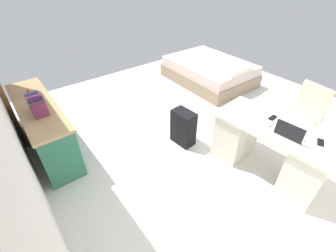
% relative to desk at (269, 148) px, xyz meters
% --- Properties ---
extents(ground_plane, '(6.04, 6.04, 0.00)m').
position_rel_desk_xyz_m(ground_plane, '(1.20, 0.05, -0.39)').
color(ground_plane, silver).
extents(desk, '(1.49, 0.79, 0.74)m').
position_rel_desk_xyz_m(desk, '(0.00, 0.00, 0.00)').
color(desk, silver).
rests_on(desk, ground_plane).
extents(office_chair, '(0.52, 0.52, 0.94)m').
position_rel_desk_xyz_m(office_chair, '(0.06, -0.91, 0.03)').
color(office_chair, black).
rests_on(office_chair, ground_plane).
extents(credenza, '(1.80, 0.48, 0.78)m').
position_rel_desk_xyz_m(credenza, '(2.28, 2.19, 0.00)').
color(credenza, '#2D7056').
rests_on(credenza, ground_plane).
extents(bed, '(1.92, 1.43, 0.58)m').
position_rel_desk_xyz_m(bed, '(2.42, -1.43, -0.14)').
color(bed, gray).
rests_on(bed, ground_plane).
extents(suitcase_black, '(0.38, 0.25, 0.56)m').
position_rel_desk_xyz_m(suitcase_black, '(1.13, 0.50, -0.10)').
color(suitcase_black, black).
rests_on(suitcase_black, ground_plane).
extents(laptop, '(0.33, 0.25, 0.21)m').
position_rel_desk_xyz_m(laptop, '(-0.20, 0.07, 0.40)').
color(laptop, silver).
rests_on(laptop, desk).
extents(computer_mouse, '(0.07, 0.11, 0.03)m').
position_rel_desk_xyz_m(computer_mouse, '(0.07, 0.05, 0.37)').
color(computer_mouse, white).
rests_on(computer_mouse, desk).
extents(cell_phone_near_laptop, '(0.12, 0.15, 0.01)m').
position_rel_desk_xyz_m(cell_phone_near_laptop, '(-0.47, -0.11, 0.36)').
color(cell_phone_near_laptop, black).
rests_on(cell_phone_near_laptop, desk).
extents(cell_phone_by_mouse, '(0.08, 0.14, 0.01)m').
position_rel_desk_xyz_m(cell_phone_by_mouse, '(0.13, -0.12, 0.36)').
color(cell_phone_by_mouse, black).
rests_on(cell_phone_by_mouse, desk).
extents(book_row, '(0.32, 0.17, 0.24)m').
position_rel_desk_xyz_m(book_row, '(2.03, 2.19, 0.50)').
color(book_row, '#6B294F').
rests_on(book_row, credenza).
extents(figurine_small, '(0.08, 0.08, 0.11)m').
position_rel_desk_xyz_m(figurine_small, '(2.60, 2.19, 0.45)').
color(figurine_small, red).
rests_on(figurine_small, credenza).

